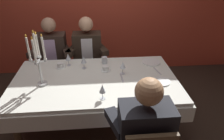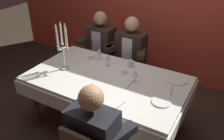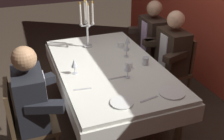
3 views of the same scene
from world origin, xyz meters
name	(u,v)px [view 2 (image 2 of 3)]	position (x,y,z in m)	size (l,w,h in m)	color
ground_plane	(107,124)	(0.00, 0.00, 0.00)	(12.00, 12.00, 0.00)	#362B21
dining_table	(107,86)	(0.00, 0.00, 0.62)	(1.94, 1.14, 0.74)	white
candelabra	(63,47)	(-0.58, -0.08, 1.04)	(0.19, 0.19, 0.62)	silver
dinner_plate_0	(162,102)	(0.74, -0.14, 0.75)	(0.21, 0.21, 0.01)	white
dinner_plate_1	(177,80)	(0.75, 0.35, 0.75)	(0.24, 0.24, 0.01)	white
wine_glass_0	(99,52)	(-0.33, 0.37, 0.86)	(0.07, 0.07, 0.16)	silver
wine_glass_1	(93,87)	(0.07, -0.40, 0.85)	(0.07, 0.07, 0.16)	silver
wine_glass_2	(108,58)	(-0.13, 0.27, 0.86)	(0.07, 0.07, 0.16)	silver
wine_glass_3	(135,73)	(0.33, 0.09, 0.86)	(0.07, 0.07, 0.16)	silver
water_tumbler_0	(131,64)	(0.13, 0.39, 0.78)	(0.07, 0.07, 0.09)	silver
coffee_cup_0	(124,72)	(0.13, 0.19, 0.77)	(0.13, 0.12, 0.06)	white
coffee_cup_1	(91,57)	(-0.44, 0.32, 0.77)	(0.13, 0.12, 0.06)	white
fork_0	(120,106)	(0.40, -0.40, 0.74)	(0.17, 0.02, 0.01)	#B7B7BC
knife_1	(129,85)	(0.31, -0.02, 0.74)	(0.19, 0.02, 0.01)	#B7B7BC
knife_2	(172,91)	(0.77, 0.11, 0.74)	(0.19, 0.02, 0.01)	#B7B7BC
seated_diner_0	(101,42)	(-0.63, 0.89, 0.74)	(0.63, 0.48, 1.24)	brown
seated_diner_1	(131,49)	(-0.10, 0.89, 0.74)	(0.63, 0.48, 1.24)	brown
seated_diner_2	(93,136)	(0.39, -0.89, 0.74)	(0.63, 0.48, 1.24)	brown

